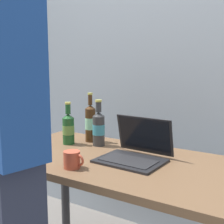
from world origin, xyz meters
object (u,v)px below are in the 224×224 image
Objects in this scene: beer_bottle_amber at (99,128)px; coffee_mug at (72,160)px; beer_bottle_dark at (68,128)px; beer_bottle_green at (90,122)px; laptop at (135,151)px; person_figure at (0,160)px.

beer_bottle_amber is 0.43m from coffee_mug.
beer_bottle_dark is 0.84× the size of beer_bottle_green.
laptop is 1.31× the size of beer_bottle_dark.
beer_bottle_dark is 0.93× the size of beer_bottle_amber.
beer_bottle_amber is at bearing -27.78° from beer_bottle_green.
coffee_mug is at bearing 86.38° from person_figure.
beer_bottle_amber is at bearing 106.93° from coffee_mug.
laptop is at bearing 55.02° from coffee_mug.
beer_bottle_dark is 0.15m from beer_bottle_green.
coffee_mug is (0.22, -0.46, -0.08)m from beer_bottle_green.
person_figure is 15.82× the size of coffee_mug.
beer_bottle_green is at bearing 157.03° from laptop.
beer_bottle_green reaches higher than beer_bottle_amber.
beer_bottle_dark is at bearing -158.68° from beer_bottle_amber.
person_figure reaches higher than beer_bottle_dark.
laptop is 3.06× the size of coffee_mug.
beer_bottle_green is 0.52m from coffee_mug.
beer_bottle_dark is at bearing -122.85° from beer_bottle_green.
beer_bottle_amber reaches higher than beer_bottle_dark.
beer_bottle_green is at bearing 103.18° from person_figure.
laptop is at bearing -21.37° from beer_bottle_amber.
laptop is 0.34m from coffee_mug.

